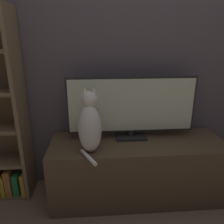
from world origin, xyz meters
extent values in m
cube|color=#564C51|center=(0.00, 1.22, 1.30)|extent=(4.80, 0.05, 2.60)
cube|color=brown|center=(0.00, 0.93, 0.26)|extent=(1.47, 0.50, 0.53)
cube|color=black|center=(-0.05, 1.02, 0.54)|extent=(0.26, 0.16, 0.02)
cylinder|color=black|center=(-0.05, 1.02, 0.58)|extent=(0.04, 0.04, 0.06)
cube|color=black|center=(-0.05, 1.02, 0.83)|extent=(1.09, 0.02, 0.48)
cube|color=beige|center=(-0.05, 1.01, 0.83)|extent=(1.05, 0.01, 0.44)
ellipsoid|color=silver|center=(-0.39, 0.80, 0.72)|extent=(0.19, 0.18, 0.37)
ellipsoid|color=olive|center=(-0.39, 0.85, 0.70)|extent=(0.10, 0.06, 0.21)
sphere|color=silver|center=(-0.39, 0.83, 0.94)|extent=(0.13, 0.13, 0.12)
cone|color=silver|center=(-0.42, 0.83, 1.00)|extent=(0.04, 0.04, 0.04)
cone|color=silver|center=(-0.36, 0.82, 1.00)|extent=(0.04, 0.04, 0.04)
cylinder|color=silver|center=(-0.41, 0.68, 0.54)|extent=(0.13, 0.21, 0.03)
cube|color=brown|center=(-0.96, 1.05, 0.80)|extent=(0.03, 0.28, 1.60)
cube|color=#B79323|center=(-1.18, 1.02, 0.12)|extent=(0.04, 0.20, 0.19)
cube|color=#AD662D|center=(-1.13, 1.03, 0.15)|extent=(0.05, 0.22, 0.24)
cube|color=#236B38|center=(-1.06, 1.04, 0.13)|extent=(0.05, 0.23, 0.20)
cube|color=#B79323|center=(-1.00, 1.01, 0.13)|extent=(0.03, 0.18, 0.20)
camera|label=1|loc=(-0.34, -0.71, 1.36)|focal=35.00mm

